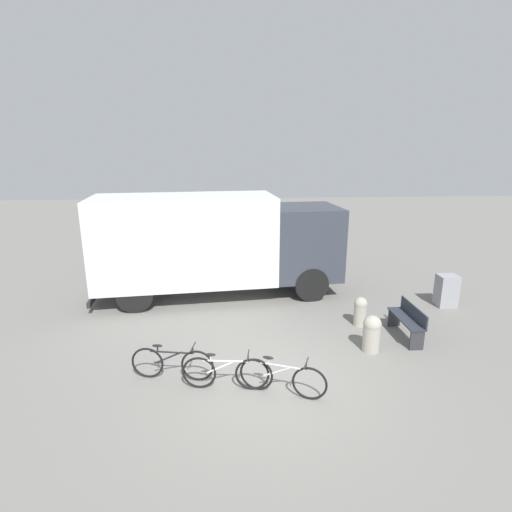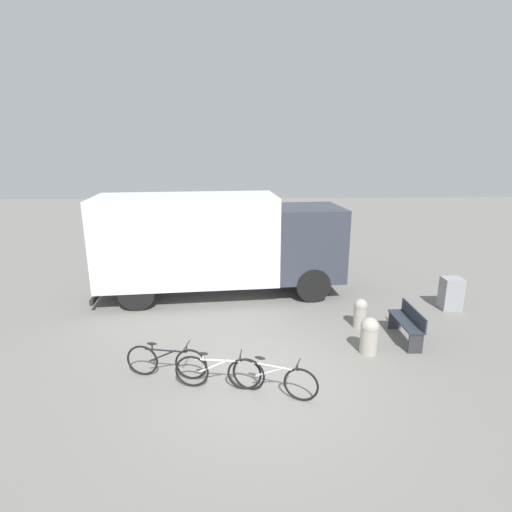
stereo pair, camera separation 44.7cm
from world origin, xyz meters
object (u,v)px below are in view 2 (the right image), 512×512
object	(u,v)px
bicycle_near	(166,361)
bicycle_middle	(218,372)
bollard_near_bench	(369,334)
utility_box	(451,294)
delivery_truck	(217,241)
park_bench	(408,322)
bollard_far_bench	(360,312)
bicycle_far	(274,378)

from	to	relation	value
bicycle_near	bicycle_middle	xyz separation A→B (m)	(1.11, -0.43, 0.00)
bollard_near_bench	utility_box	bearing A→B (deg)	38.32
bollard_near_bench	utility_box	distance (m)	4.13
bollard_near_bench	utility_box	world-z (taller)	utility_box
delivery_truck	bicycle_middle	bearing A→B (deg)	-92.03
park_bench	bicycle_near	xyz separation A→B (m)	(-5.73, -1.50, -0.12)
bollard_far_bench	utility_box	xyz separation A→B (m)	(3.05, 1.16, 0.05)
bollard_near_bench	park_bench	bearing A→B (deg)	27.81
bollard_far_bench	bicycle_middle	bearing A→B (deg)	-143.30
bicycle_middle	utility_box	size ratio (longest dim) A/B	1.80
bicycle_near	bollard_far_bench	xyz separation A→B (m)	(4.76, 2.29, 0.07)
utility_box	delivery_truck	bearing A→B (deg)	168.53
bicycle_middle	bollard_near_bench	size ratio (longest dim) A/B	1.95
bicycle_near	bollard_near_bench	distance (m)	4.66
delivery_truck	bollard_near_bench	bearing A→B (deg)	-52.02
bicycle_near	bicycle_middle	bearing A→B (deg)	-11.11
delivery_truck	bollard_near_bench	xyz separation A→B (m)	(3.78, -3.99, -1.33)
park_bench	bollard_near_bench	world-z (taller)	bollard_near_bench
bicycle_middle	utility_box	distance (m)	7.74
bollard_far_bench	utility_box	bearing A→B (deg)	20.84
bicycle_far	bollard_far_bench	xyz separation A→B (m)	(2.53, 2.98, 0.07)
bicycle_far	bollard_far_bench	world-z (taller)	bollard_far_bench
utility_box	bollard_near_bench	bearing A→B (deg)	-141.68
delivery_truck	bicycle_middle	size ratio (longest dim) A/B	4.54
bicycle_middle	bollard_far_bench	size ratio (longest dim) A/B	2.17
bicycle_near	bollard_near_bench	bearing A→B (deg)	21.03
bicycle_middle	bollard_far_bench	distance (m)	4.55
bicycle_far	utility_box	bearing A→B (deg)	57.95
bollard_near_bench	bicycle_far	bearing A→B (deg)	-146.02
delivery_truck	bicycle_far	xyz separation A→B (m)	(1.43, -5.57, -1.44)
bicycle_near	bollard_near_bench	xyz separation A→B (m)	(4.57, 0.89, 0.11)
bollard_near_bench	bollard_far_bench	size ratio (longest dim) A/B	1.11
delivery_truck	bicycle_near	size ratio (longest dim) A/B	4.57
bicycle_near	bicycle_far	distance (m)	2.33
park_bench	bicycle_near	distance (m)	5.93
bicycle_near	bicycle_middle	distance (m)	1.19
bicycle_middle	bollard_near_bench	distance (m)	3.70
bollard_far_bench	delivery_truck	bearing A→B (deg)	146.87
bicycle_near	utility_box	size ratio (longest dim) A/B	1.79
bicycle_far	bollard_near_bench	bearing A→B (deg)	55.38
bicycle_far	bollard_far_bench	distance (m)	3.91
bicycle_near	bicycle_middle	world-z (taller)	same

